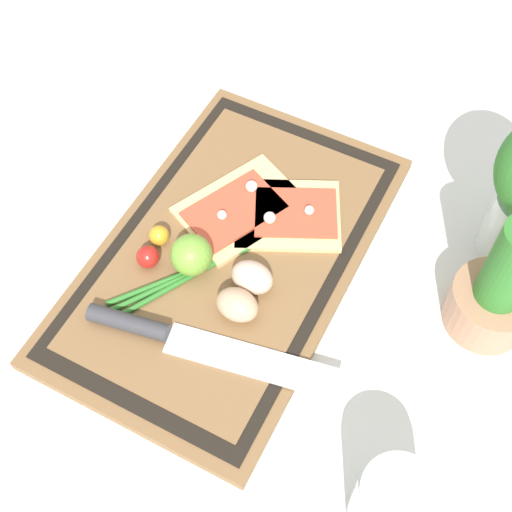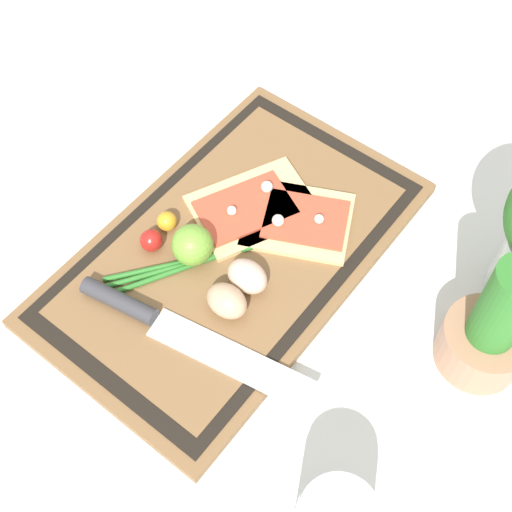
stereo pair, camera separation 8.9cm
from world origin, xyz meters
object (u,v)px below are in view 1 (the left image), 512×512
(egg_pink, at_px, (252,277))
(herb_pot, at_px, (497,292))
(pizza_slice_far, at_px, (290,214))
(cherry_tomato_yellow, at_px, (159,235))
(egg_brown, at_px, (237,305))
(cherry_tomato_red, at_px, (148,257))
(lime, at_px, (191,255))
(knife, at_px, (170,336))
(sauce_jar, at_px, (392,507))
(pizza_slice_near, at_px, (240,208))

(egg_pink, height_order, herb_pot, herb_pot)
(pizza_slice_far, relative_size, cherry_tomato_yellow, 6.58)
(egg_brown, relative_size, cherry_tomato_red, 1.83)
(pizza_slice_far, bearing_deg, lime, -30.65)
(pizza_slice_far, height_order, egg_brown, egg_brown)
(egg_pink, relative_size, cherry_tomato_yellow, 2.04)
(cherry_tomato_yellow, height_order, herb_pot, herb_pot)
(knife, relative_size, egg_pink, 5.79)
(knife, bearing_deg, pizza_slice_far, 168.22)
(sauce_jar, bearing_deg, knife, -102.75)
(egg_brown, height_order, sauce_jar, sauce_jar)
(egg_brown, height_order, egg_pink, same)
(cherry_tomato_red, bearing_deg, knife, 45.27)
(cherry_tomato_red, bearing_deg, herb_pot, 108.01)
(pizza_slice_far, bearing_deg, sauce_jar, 41.07)
(egg_brown, bearing_deg, cherry_tomato_yellow, -108.48)
(pizza_slice_near, height_order, pizza_slice_far, same)
(pizza_slice_far, distance_m, sauce_jar, 0.39)
(pizza_slice_far, height_order, herb_pot, herb_pot)
(pizza_slice_near, height_order, egg_brown, egg_brown)
(pizza_slice_far, xyz_separation_m, cherry_tomato_red, (0.15, -0.13, 0.01))
(cherry_tomato_red, distance_m, sauce_jar, 0.41)
(pizza_slice_far, distance_m, cherry_tomato_red, 0.19)
(pizza_slice_far, relative_size, egg_brown, 3.23)
(pizza_slice_far, height_order, sauce_jar, sauce_jar)
(pizza_slice_near, height_order, cherry_tomato_red, cherry_tomato_red)
(cherry_tomato_red, relative_size, herb_pot, 0.16)
(pizza_slice_near, xyz_separation_m, cherry_tomato_red, (0.13, -0.06, 0.01))
(knife, xyz_separation_m, cherry_tomato_red, (-0.08, -0.08, 0.01))
(pizza_slice_far, xyz_separation_m, knife, (0.23, -0.05, 0.00))
(egg_pink, xyz_separation_m, herb_pot, (-0.10, 0.27, 0.03))
(lime, xyz_separation_m, sauce_jar, (0.17, 0.33, -0.00))
(cherry_tomato_red, bearing_deg, egg_pink, 103.25)
(herb_pot, bearing_deg, cherry_tomato_red, -71.99)
(knife, xyz_separation_m, lime, (-0.10, -0.03, 0.02))
(pizza_slice_far, height_order, cherry_tomato_yellow, cherry_tomato_yellow)
(cherry_tomato_red, bearing_deg, cherry_tomato_yellow, -171.33)
(herb_pot, bearing_deg, knife, -57.08)
(pizza_slice_near, height_order, lime, lime)
(knife, xyz_separation_m, sauce_jar, (0.07, 0.30, 0.02))
(egg_brown, bearing_deg, herb_pot, 117.85)
(pizza_slice_far, distance_m, knife, 0.23)
(lime, bearing_deg, sauce_jar, 63.02)
(egg_brown, xyz_separation_m, egg_pink, (-0.04, -0.00, 0.00))
(pizza_slice_far, xyz_separation_m, egg_brown, (0.16, 0.01, 0.01))
(egg_pink, distance_m, lime, 0.08)
(knife, bearing_deg, egg_pink, 154.37)
(pizza_slice_far, distance_m, cherry_tomato_yellow, 0.17)
(pizza_slice_far, xyz_separation_m, egg_pink, (0.12, 0.01, 0.01))
(knife, distance_m, egg_pink, 0.12)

